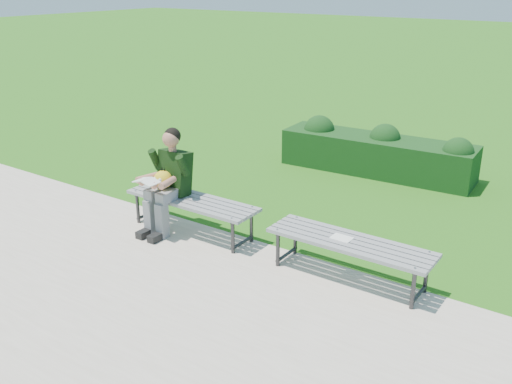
{
  "coord_description": "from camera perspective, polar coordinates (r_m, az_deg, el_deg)",
  "views": [
    {
      "loc": [
        3.96,
        -5.25,
        3.08
      ],
      "look_at": [
        0.44,
        -0.15,
        0.73
      ],
      "focal_mm": 40.0,
      "sensor_mm": 36.0,
      "label": 1
    }
  ],
  "objects": [
    {
      "name": "ground",
      "position": [
        7.26,
        -2.21,
        -4.35
      ],
      "size": [
        80.0,
        80.0,
        0.0
      ],
      "color": "#167817",
      "rests_on": "ground"
    },
    {
      "name": "walkway",
      "position": [
        6.11,
        -12.21,
        -9.92
      ],
      "size": [
        30.0,
        3.5,
        0.02
      ],
      "color": "#B4AF98",
      "rests_on": "ground"
    },
    {
      "name": "paper_sheet",
      "position": [
        6.15,
        8.56,
        -4.57
      ],
      "size": [
        0.22,
        0.16,
        0.01
      ],
      "color": "white",
      "rests_on": "bench_right"
    },
    {
      "name": "bench_right",
      "position": [
        6.13,
        9.37,
        -5.27
      ],
      "size": [
        1.8,
        0.5,
        0.46
      ],
      "color": "gray",
      "rests_on": "walkway"
    },
    {
      "name": "seated_boy",
      "position": [
        7.22,
        -8.81,
        1.4
      ],
      "size": [
        0.56,
        0.76,
        1.31
      ],
      "color": "gray",
      "rests_on": "walkway"
    },
    {
      "name": "hedge",
      "position": [
        9.67,
        11.97,
        3.95
      ],
      "size": [
        3.2,
        0.97,
        0.84
      ],
      "color": "#114010",
      "rests_on": "ground"
    },
    {
      "name": "bench_left",
      "position": [
        7.2,
        -6.43,
        -1.09
      ],
      "size": [
        1.8,
        0.5,
        0.46
      ],
      "color": "gray",
      "rests_on": "walkway"
    }
  ]
}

